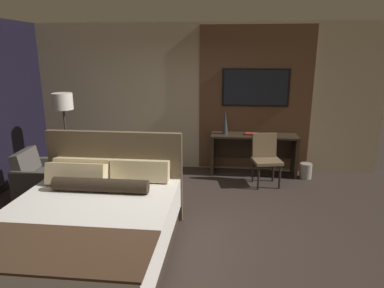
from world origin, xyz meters
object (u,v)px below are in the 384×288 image
desk_chair (266,155)px  book (251,134)px  desk (253,148)px  armchair_by_window (47,183)px  tv (256,88)px  floor_lamp (63,109)px  bed (87,229)px  vase_tall (225,122)px  waste_bin (306,171)px

desk_chair → book: (-0.23, 0.48, 0.25)m
desk → armchair_by_window: size_ratio=1.84×
tv → armchair_by_window: bearing=-151.9°
desk → tv: size_ratio=1.29×
floor_lamp → book: (3.25, 0.75, -0.54)m
bed → floor_lamp: 2.76m
armchair_by_window → book: 3.63m
vase_tall → book: size_ratio=1.84×
desk_chair → book: size_ratio=3.70×
armchair_by_window → book: (3.25, 1.54, 0.51)m
book → desk: bearing=33.7°
desk → floor_lamp: size_ratio=1.01×
floor_lamp → armchair_by_window: bearing=-89.9°
tv → desk_chair: (0.17, -0.70, -1.09)m
desk_chair → vase_tall: vase_tall is taller
floor_lamp → waste_bin: (4.27, 0.63, -1.19)m
bed → armchair_by_window: bearing=131.2°
tv → vase_tall: tv is taller
armchair_by_window → floor_lamp: (-0.00, 0.79, 1.05)m
tv → vase_tall: (-0.55, -0.20, -0.63)m
armchair_by_window → bed: bearing=-143.8°
desk_chair → book: bearing=104.1°
desk_chair → armchair_by_window: desk_chair is taller
tv → waste_bin: size_ratio=4.44×
desk → waste_bin: 1.05m
desk → vase_tall: 0.73m
desk_chair → book: 0.59m
armchair_by_window → book: size_ratio=3.61×
desk → desk_chair: 0.55m
bed → desk_chair: bearing=48.8°
tv → bed: bearing=-122.2°
armchair_by_window → vase_tall: size_ratio=1.96×
book → waste_bin: book is taller
desk_chair → vase_tall: bearing=133.7°
bed → vase_tall: bed is taller
armchair_by_window → waste_bin: (4.27, 1.42, -0.14)m
book → vase_tall: bearing=177.2°
bed → vase_tall: bearing=63.9°
floor_lamp → book: 3.38m
bed → waste_bin: bearing=43.8°
tv → waste_bin: (0.96, -0.35, -1.48)m
desk → armchair_by_window: (-3.30, -1.58, -0.23)m
tv → floor_lamp: (-3.30, -0.98, -0.29)m
book → waste_bin: bearing=-7.1°
book → tv: bearing=76.5°
desk → floor_lamp: (-3.30, -0.79, 0.82)m
tv → armchair_by_window: (-3.30, -1.77, -1.34)m
floor_lamp → desk_chair: bearing=4.5°
book → armchair_by_window: bearing=-154.6°
bed → waste_bin: size_ratio=8.00×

